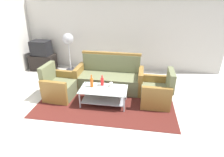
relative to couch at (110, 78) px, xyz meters
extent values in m
plane|color=beige|center=(0.14, -1.48, -0.32)|extent=(14.00, 14.00, 0.00)
cube|color=silver|center=(0.14, 1.58, 1.08)|extent=(6.52, 0.12, 2.80)
cube|color=#511E19|center=(0.02, -0.61, -0.31)|extent=(3.25, 2.02, 0.01)
cube|color=#6B704C|center=(0.00, -0.05, -0.10)|extent=(1.61, 0.73, 0.42)
cube|color=#6B704C|center=(0.01, 0.27, 0.35)|extent=(1.60, 0.17, 0.48)
cube|color=olive|center=(0.84, -0.07, 0.00)|extent=(0.13, 0.70, 0.62)
cube|color=olive|center=(-0.84, -0.04, 0.00)|extent=(0.13, 0.70, 0.62)
cube|color=olive|center=(0.01, 0.27, 0.62)|extent=(1.64, 0.13, 0.06)
cube|color=#6B704C|center=(-1.15, -0.64, -0.11)|extent=(0.70, 0.65, 0.40)
cube|color=#6B704C|center=(-1.46, -0.61, 0.32)|extent=(0.16, 0.61, 0.45)
cube|color=olive|center=(-1.12, -0.31, -0.02)|extent=(0.67, 0.15, 0.58)
cube|color=olive|center=(-1.17, -0.97, -0.02)|extent=(0.67, 0.15, 0.58)
cube|color=#6B704C|center=(1.20, -0.56, -0.11)|extent=(0.67, 0.61, 0.40)
cube|color=#6B704C|center=(1.51, -0.57, 0.32)|extent=(0.13, 0.60, 0.45)
cube|color=olive|center=(1.19, -0.89, -0.02)|extent=(0.66, 0.11, 0.58)
cube|color=olive|center=(1.20, -0.23, -0.02)|extent=(0.66, 0.11, 0.58)
cube|color=silver|center=(-0.01, -0.80, 0.09)|extent=(1.10, 0.60, 0.02)
cube|color=#9E9EA5|center=(-0.01, -0.80, -0.19)|extent=(1.00, 0.52, 0.02)
cylinder|color=#9E9EA5|center=(-0.52, -0.54, -0.11)|extent=(0.04, 0.04, 0.40)
cylinder|color=#9E9EA5|center=(0.50, -0.54, -0.11)|extent=(0.04, 0.04, 0.40)
cylinder|color=#9E9EA5|center=(-0.52, -1.06, -0.11)|extent=(0.04, 0.04, 0.40)
cylinder|color=#9E9EA5|center=(0.50, -1.06, -0.11)|extent=(0.04, 0.04, 0.40)
cylinder|color=#D85919|center=(-0.30, -0.74, 0.20)|extent=(0.08, 0.08, 0.22)
cylinder|color=#D85919|center=(-0.30, -0.74, 0.36)|extent=(0.03, 0.03, 0.09)
cylinder|color=red|center=(-0.08, -0.62, 0.18)|extent=(0.08, 0.08, 0.18)
cylinder|color=red|center=(-0.08, -0.62, 0.31)|extent=(0.03, 0.03, 0.08)
cylinder|color=silver|center=(0.15, -0.64, 0.14)|extent=(0.08, 0.08, 0.10)
cube|color=black|center=(-2.51, 1.07, -0.06)|extent=(0.80, 0.50, 0.52)
cube|color=black|center=(-2.51, 1.07, 0.44)|extent=(0.63, 0.48, 0.48)
cube|color=black|center=(-2.49, 1.29, 0.44)|extent=(0.51, 0.04, 0.36)
cylinder|color=#2D2D33|center=(-1.55, 1.12, -0.30)|extent=(0.32, 0.32, 0.03)
cylinder|color=#B2B2B7|center=(-1.55, 1.12, 0.19)|extent=(0.03, 0.03, 0.95)
sphere|color=#B2B2B7|center=(-1.55, 1.12, 0.77)|extent=(0.36, 0.36, 0.36)
camera|label=1|loc=(0.76, -4.48, 2.13)|focal=29.38mm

